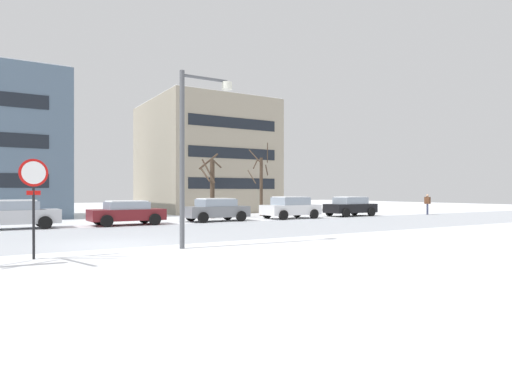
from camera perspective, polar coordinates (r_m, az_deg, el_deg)
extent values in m
plane|color=white|center=(16.11, -18.15, -6.53)|extent=(120.00, 120.00, 0.00)
cube|color=#B7BCC4|center=(19.52, -20.49, -5.36)|extent=(80.00, 9.02, 0.00)
cylinder|color=black|center=(13.54, -26.72, -2.87)|extent=(0.07, 0.15, 2.31)
cylinder|color=red|center=(13.53, -26.73, 2.24)|extent=(0.75, 0.16, 0.76)
cylinder|color=white|center=(13.52, -26.71, 2.24)|extent=(0.61, 0.14, 0.62)
cube|color=red|center=(13.52, -26.73, -0.09)|extent=(0.36, 0.09, 0.12)
cylinder|color=white|center=(13.54, -26.74, 2.45)|extent=(0.41, 0.10, 0.42)
cylinder|color=#4C4F54|center=(14.54, -9.50, 4.15)|extent=(0.16, 0.16, 5.77)
cylinder|color=#4C4F54|center=(15.30, -6.57, 14.34)|extent=(1.63, 0.10, 0.10)
cylinder|color=silver|center=(15.61, -3.77, 13.48)|extent=(0.36, 0.36, 0.25)
cube|color=silver|center=(24.73, -29.00, -2.81)|extent=(4.37, 1.78, 0.68)
cube|color=#8C99A8|center=(24.71, -29.00, -1.53)|extent=(2.41, 1.62, 0.43)
cube|color=white|center=(24.70, -29.01, -0.97)|extent=(2.19, 1.50, 0.06)
cylinder|color=black|center=(25.73, -25.95, -3.34)|extent=(0.64, 0.23, 0.64)
cylinder|color=black|center=(23.98, -25.51, -3.59)|extent=(0.64, 0.23, 0.64)
cube|color=maroon|center=(25.30, -16.31, -2.82)|extent=(3.96, 1.83, 0.60)
cube|color=#8C99A8|center=(25.28, -16.31, -1.67)|extent=(2.19, 1.67, 0.41)
cube|color=white|center=(25.27, -16.31, -1.14)|extent=(1.99, 1.54, 0.06)
cylinder|color=black|center=(26.55, -14.18, -3.23)|extent=(0.64, 0.23, 0.64)
cylinder|color=black|center=(24.82, -12.89, -3.46)|extent=(0.64, 0.23, 0.64)
cylinder|color=black|center=(25.89, -19.59, -3.32)|extent=(0.64, 0.23, 0.64)
cylinder|color=black|center=(24.11, -18.67, -3.57)|extent=(0.64, 0.23, 0.64)
cube|color=slate|center=(27.46, -5.18, -2.53)|extent=(3.98, 1.78, 0.66)
cube|color=#8C99A8|center=(27.44, -5.18, -1.38)|extent=(2.20, 1.62, 0.44)
cube|color=white|center=(27.43, -5.18, -0.86)|extent=(2.00, 1.49, 0.06)
cylinder|color=black|center=(28.85, -3.68, -2.96)|extent=(0.64, 0.23, 0.64)
cylinder|color=black|center=(27.31, -1.92, -3.13)|extent=(0.64, 0.23, 0.64)
cylinder|color=black|center=(27.72, -8.38, -3.09)|extent=(0.64, 0.23, 0.64)
cylinder|color=black|center=(26.12, -6.83, -3.28)|extent=(0.64, 0.23, 0.64)
cube|color=white|center=(30.17, 4.47, -2.29)|extent=(3.94, 1.92, 0.67)
cube|color=#8C99A8|center=(30.16, 4.47, -1.17)|extent=(2.18, 1.75, 0.51)
cube|color=white|center=(30.15, 4.47, -0.63)|extent=(1.98, 1.61, 0.06)
cylinder|color=black|center=(31.71, 5.29, -2.69)|extent=(0.64, 0.23, 0.64)
cylinder|color=black|center=(30.22, 7.49, -2.82)|extent=(0.64, 0.23, 0.64)
cylinder|color=black|center=(30.24, 1.45, -2.82)|extent=(0.64, 0.23, 0.64)
cylinder|color=black|center=(28.67, 3.55, -2.98)|extent=(0.64, 0.23, 0.64)
cube|color=black|center=(33.76, 12.06, -2.05)|extent=(3.94, 1.78, 0.65)
cube|color=#8C99A8|center=(33.74, 12.07, -1.09)|extent=(2.18, 1.62, 0.49)
cube|color=white|center=(33.74, 12.07, -0.63)|extent=(1.98, 1.50, 0.06)
cylinder|color=black|center=(35.29, 12.56, -2.41)|extent=(0.64, 0.23, 0.64)
cylinder|color=black|center=(34.06, 14.64, -2.50)|extent=(0.64, 0.23, 0.64)
cylinder|color=black|center=(33.56, 9.45, -2.53)|extent=(0.64, 0.23, 0.64)
cylinder|color=black|center=(32.25, 11.53, -2.64)|extent=(0.64, 0.23, 0.64)
cylinder|color=#2D334C|center=(37.90, 21.21, -2.07)|extent=(0.14, 0.14, 0.86)
cylinder|color=#2D334C|center=(37.53, 21.22, -2.09)|extent=(0.14, 0.14, 0.86)
cube|color=#59331E|center=(37.69, 21.21, -1.01)|extent=(0.35, 0.44, 0.55)
sphere|color=tan|center=(37.69, 21.21, -0.43)|extent=(0.22, 0.22, 0.22)
cylinder|color=#423326|center=(30.54, -5.65, 0.35)|extent=(0.31, 0.31, 3.99)
cylinder|color=#423326|center=(30.27, -6.55, 2.22)|extent=(0.25, 1.20, 0.98)
cylinder|color=#423326|center=(30.16, -6.15, 2.70)|extent=(0.67, 0.97, 1.66)
cylinder|color=#423326|center=(30.29, -5.12, 3.71)|extent=(0.90, 0.36, 0.64)
cylinder|color=#423326|center=(31.25, -6.13, 3.94)|extent=(1.46, 0.22, 1.20)
cylinder|color=#423326|center=(33.55, 0.68, 0.69)|extent=(0.24, 0.24, 4.41)
cylinder|color=#423326|center=(33.22, -0.16, 4.63)|extent=(0.32, 1.34, 1.12)
cylinder|color=#423326|center=(33.67, 1.48, 5.06)|extent=(0.59, 0.89, 1.46)
cylinder|color=#423326|center=(33.26, -0.55, 1.98)|extent=(0.31, 1.59, 1.11)
cylinder|color=#423326|center=(33.51, 1.38, 2.84)|extent=(0.68, 0.72, 0.79)
cylinder|color=#423326|center=(33.75, -0.08, 3.61)|extent=(0.81, 0.70, 0.76)
cube|color=#9E937F|center=(42.01, -6.69, 4.40)|extent=(10.09, 11.70, 10.03)
cube|color=white|center=(42.69, -6.69, 11.19)|extent=(9.89, 11.47, 0.10)
cube|color=black|center=(36.63, -2.88, 1.11)|extent=(8.07, 0.04, 0.90)
cube|color=black|center=(36.77, -2.88, 5.02)|extent=(8.07, 0.04, 0.90)
cube|color=black|center=(37.07, -2.88, 8.88)|extent=(8.07, 0.04, 0.90)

